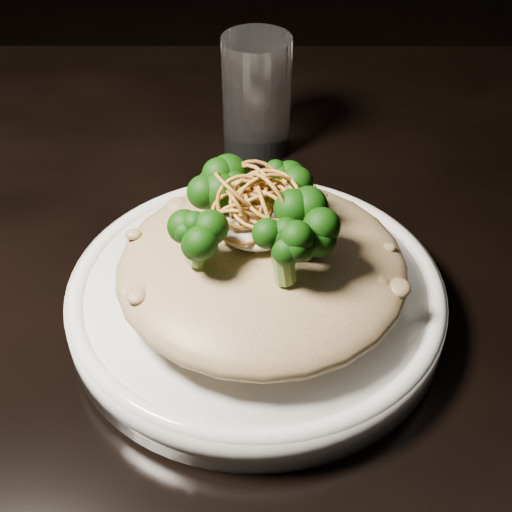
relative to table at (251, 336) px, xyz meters
The scene contains 7 objects.
table is the anchor object (origin of this frame).
plate 0.11m from the table, 84.94° to the right, with size 0.27×0.27×0.03m, color white.
risotto 0.14m from the table, 81.43° to the right, with size 0.20×0.20×0.04m, color brown.
broccoli 0.19m from the table, 86.51° to the right, with size 0.12×0.12×0.04m, color black, non-canonical shape.
cheese 0.17m from the table, 84.31° to the right, with size 0.05×0.05×0.02m, color white.
shallots 0.19m from the table, 86.67° to the right, with size 0.05×0.05×0.03m, color brown, non-canonical shape.
drinking_glass 0.22m from the table, 88.39° to the left, with size 0.06×0.06×0.11m, color white.
Camera 1 is at (0.01, -0.42, 1.12)m, focal length 50.00 mm.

